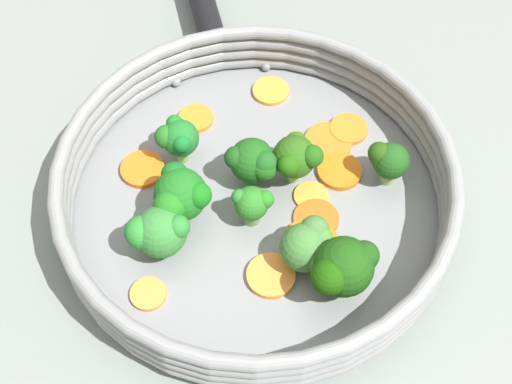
# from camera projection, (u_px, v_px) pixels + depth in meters

# --- Properties ---
(ground_plane) EXTENTS (4.00, 4.00, 0.00)m
(ground_plane) POSITION_uv_depth(u_px,v_px,m) (256.00, 208.00, 0.61)
(ground_plane) COLOR gray
(skillet) EXTENTS (0.32, 0.32, 0.01)m
(skillet) POSITION_uv_depth(u_px,v_px,m) (256.00, 205.00, 0.61)
(skillet) COLOR gray
(skillet) RESTS_ON ground_plane
(skillet_rim_wall) EXTENTS (0.33, 0.33, 0.05)m
(skillet_rim_wall) POSITION_uv_depth(u_px,v_px,m) (256.00, 185.00, 0.58)
(skillet_rim_wall) COLOR gray
(skillet_rim_wall) RESTS_ON skillet
(skillet_rivet_left) EXTENTS (0.01, 0.01, 0.01)m
(skillet_rivet_left) POSITION_uv_depth(u_px,v_px,m) (266.00, 67.00, 0.69)
(skillet_rivet_left) COLOR gray
(skillet_rivet_left) RESTS_ON skillet
(skillet_rivet_right) EXTENTS (0.01, 0.01, 0.01)m
(skillet_rivet_right) POSITION_uv_depth(u_px,v_px,m) (176.00, 82.00, 0.68)
(skillet_rivet_right) COLOR gray
(skillet_rivet_right) RESTS_ON skillet
(carrot_slice_0) EXTENTS (0.03, 0.03, 0.00)m
(carrot_slice_0) POSITION_uv_depth(u_px,v_px,m) (196.00, 118.00, 0.65)
(carrot_slice_0) COLOR orange
(carrot_slice_0) RESTS_ON skillet
(carrot_slice_1) EXTENTS (0.05, 0.05, 0.00)m
(carrot_slice_1) POSITION_uv_depth(u_px,v_px,m) (349.00, 129.00, 0.65)
(carrot_slice_1) COLOR orange
(carrot_slice_1) RESTS_ON skillet
(carrot_slice_2) EXTENTS (0.06, 0.06, 0.00)m
(carrot_slice_2) POSITION_uv_depth(u_px,v_px,m) (328.00, 142.00, 0.64)
(carrot_slice_2) COLOR orange
(carrot_slice_2) RESTS_ON skillet
(carrot_slice_3) EXTENTS (0.05, 0.05, 0.01)m
(carrot_slice_3) POSITION_uv_depth(u_px,v_px,m) (271.00, 276.00, 0.56)
(carrot_slice_3) COLOR orange
(carrot_slice_3) RESTS_ON skillet
(carrot_slice_4) EXTENTS (0.05, 0.05, 0.01)m
(carrot_slice_4) POSITION_uv_depth(u_px,v_px,m) (143.00, 169.00, 0.62)
(carrot_slice_4) COLOR orange
(carrot_slice_4) RESTS_ON skillet
(carrot_slice_5) EXTENTS (0.04, 0.04, 0.00)m
(carrot_slice_5) POSITION_uv_depth(u_px,v_px,m) (316.00, 219.00, 0.59)
(carrot_slice_5) COLOR #E25C1A
(carrot_slice_5) RESTS_ON skillet
(carrot_slice_6) EXTENTS (0.04, 0.04, 0.00)m
(carrot_slice_6) POSITION_uv_depth(u_px,v_px,m) (311.00, 196.00, 0.61)
(carrot_slice_6) COLOR orange
(carrot_slice_6) RESTS_ON skillet
(carrot_slice_7) EXTENTS (0.05, 0.05, 0.00)m
(carrot_slice_7) POSITION_uv_depth(u_px,v_px,m) (310.00, 244.00, 0.58)
(carrot_slice_7) COLOR orange
(carrot_slice_7) RESTS_ON skillet
(carrot_slice_8) EXTENTS (0.04, 0.04, 0.01)m
(carrot_slice_8) POSITION_uv_depth(u_px,v_px,m) (340.00, 172.00, 0.62)
(carrot_slice_8) COLOR orange
(carrot_slice_8) RESTS_ON skillet
(carrot_slice_9) EXTENTS (0.05, 0.05, 0.00)m
(carrot_slice_9) POSITION_uv_depth(u_px,v_px,m) (271.00, 91.00, 0.67)
(carrot_slice_9) COLOR orange
(carrot_slice_9) RESTS_ON skillet
(carrot_slice_10) EXTENTS (0.03, 0.03, 0.00)m
(carrot_slice_10) POSITION_uv_depth(u_px,v_px,m) (148.00, 294.00, 0.56)
(carrot_slice_10) COLOR orange
(carrot_slice_10) RESTS_ON skillet
(broccoli_floret_0) EXTENTS (0.04, 0.04, 0.05)m
(broccoli_floret_0) POSITION_uv_depth(u_px,v_px,m) (178.00, 138.00, 0.61)
(broccoli_floret_0) COLOR #7BA74C
(broccoli_floret_0) RESTS_ON skillet
(broccoli_floret_1) EXTENTS (0.03, 0.03, 0.04)m
(broccoli_floret_1) POSITION_uv_depth(u_px,v_px,m) (252.00, 204.00, 0.58)
(broccoli_floret_1) COLOR #698B4C
(broccoli_floret_1) RESTS_ON skillet
(broccoli_floret_2) EXTENTS (0.05, 0.04, 0.05)m
(broccoli_floret_2) POSITION_uv_depth(u_px,v_px,m) (158.00, 232.00, 0.56)
(broccoli_floret_2) COLOR #6FA45D
(broccoli_floret_2) RESTS_ON skillet
(broccoli_floret_3) EXTENTS (0.06, 0.05, 0.06)m
(broccoli_floret_3) POSITION_uv_depth(u_px,v_px,m) (343.00, 268.00, 0.53)
(broccoli_floret_3) COLOR #83A762
(broccoli_floret_3) RESTS_ON skillet
(broccoli_floret_4) EXTENTS (0.04, 0.04, 0.05)m
(broccoli_floret_4) POSITION_uv_depth(u_px,v_px,m) (296.00, 156.00, 0.59)
(broccoli_floret_4) COLOR #8CB764
(broccoli_floret_4) RESTS_ON skillet
(broccoli_floret_5) EXTENTS (0.04, 0.04, 0.04)m
(broccoli_floret_5) POSITION_uv_depth(u_px,v_px,m) (308.00, 245.00, 0.55)
(broccoli_floret_5) COLOR #628745
(broccoli_floret_5) RESTS_ON skillet
(broccoli_floret_6) EXTENTS (0.03, 0.03, 0.04)m
(broccoli_floret_6) POSITION_uv_depth(u_px,v_px,m) (388.00, 160.00, 0.60)
(broccoli_floret_6) COLOR #7F9B54
(broccoli_floret_6) RESTS_ON skillet
(broccoli_floret_7) EXTENTS (0.04, 0.04, 0.05)m
(broccoli_floret_7) POSITION_uv_depth(u_px,v_px,m) (254.00, 162.00, 0.59)
(broccoli_floret_7) COLOR #619045
(broccoli_floret_7) RESTS_ON skillet
(broccoli_floret_8) EXTENTS (0.05, 0.05, 0.05)m
(broccoli_floret_8) POSITION_uv_depth(u_px,v_px,m) (180.00, 194.00, 0.57)
(broccoli_floret_8) COLOR #648652
(broccoli_floret_8) RESTS_ON skillet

